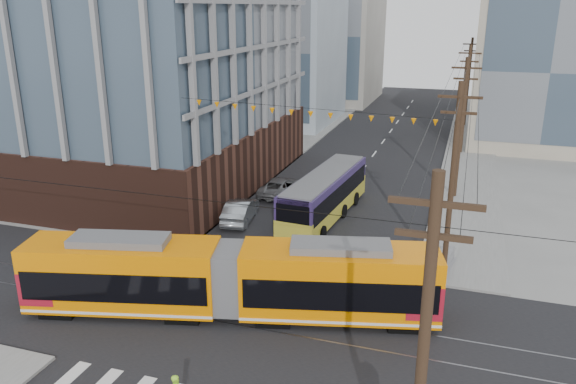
% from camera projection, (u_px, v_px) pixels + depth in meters
% --- Properties ---
extents(ground, '(160.00, 160.00, 0.00)m').
position_uv_depth(ground, '(223.00, 363.00, 24.02)').
color(ground, slate).
extents(office_building, '(30.00, 25.00, 28.60)m').
position_uv_depth(office_building, '(89.00, 10.00, 46.79)').
color(office_building, '#381E16').
rests_on(office_building, ground).
extents(bg_bldg_nw_near, '(18.00, 16.00, 18.00)m').
position_uv_depth(bg_bldg_nw_near, '(266.00, 52.00, 73.16)').
color(bg_bldg_nw_near, '#8C99A5').
rests_on(bg_bldg_nw_near, ground).
extents(bg_bldg_ne_near, '(14.00, 14.00, 16.00)m').
position_uv_depth(bg_bldg_ne_near, '(542.00, 71.00, 60.14)').
color(bg_bldg_ne_near, gray).
rests_on(bg_bldg_ne_near, ground).
extents(bg_bldg_nw_far, '(16.00, 18.00, 20.00)m').
position_uv_depth(bg_bldg_nw_far, '(327.00, 37.00, 90.02)').
color(bg_bldg_nw_far, gray).
rests_on(bg_bldg_nw_far, ground).
extents(bg_bldg_ne_far, '(16.00, 16.00, 14.00)m').
position_uv_depth(bg_bldg_ne_far, '(542.00, 64.00, 77.92)').
color(bg_bldg_ne_far, '#8C99A5').
rests_on(bg_bldg_ne_far, ground).
extents(utility_pole_near, '(0.30, 0.30, 11.00)m').
position_uv_depth(utility_pole_near, '(421.00, 376.00, 14.38)').
color(utility_pole_near, black).
rests_on(utility_pole_near, ground).
extents(utility_pole_far, '(0.30, 0.30, 11.00)m').
position_uv_depth(utility_pole_far, '(468.00, 83.00, 70.35)').
color(utility_pole_far, black).
rests_on(utility_pole_far, ground).
extents(streetcar, '(20.13, 7.54, 3.86)m').
position_uv_depth(streetcar, '(230.00, 279.00, 27.25)').
color(streetcar, orange).
rests_on(streetcar, ground).
extents(city_bus, '(3.67, 12.17, 3.40)m').
position_uv_depth(city_bus, '(325.00, 195.00, 40.18)').
color(city_bus, '#2F2151').
rests_on(city_bus, ground).
extents(parked_car_silver, '(2.37, 5.05, 1.60)m').
position_uv_depth(parked_car_silver, '(240.00, 211.00, 39.75)').
color(parked_car_silver, '#929BA2').
rests_on(parked_car_silver, ground).
extents(parked_car_white, '(2.30, 4.41, 1.22)m').
position_uv_depth(parked_car_white, '(239.00, 212.00, 40.09)').
color(parked_car_white, silver).
rests_on(parked_car_white, ground).
extents(parked_car_grey, '(2.58, 5.30, 1.45)m').
position_uv_depth(parked_car_grey, '(280.00, 187.00, 45.29)').
color(parked_car_grey, '#5A5B5E').
rests_on(parked_car_grey, ground).
extents(jersey_barrier, '(1.69, 4.58, 0.90)m').
position_uv_depth(jersey_barrier, '(440.00, 266.00, 31.98)').
color(jersey_barrier, gray).
rests_on(jersey_barrier, ground).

